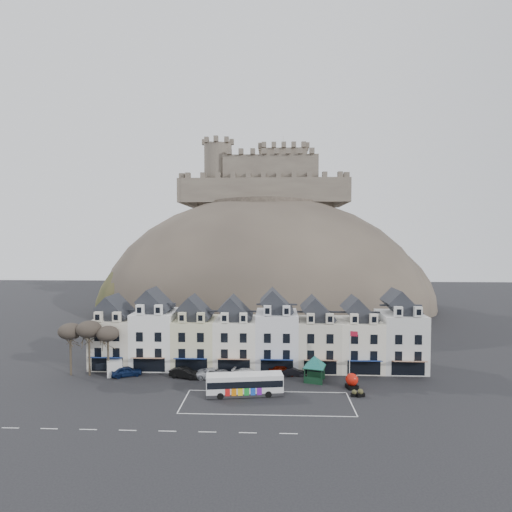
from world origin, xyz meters
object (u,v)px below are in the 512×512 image
Objects in this scene: car_black at (185,373)px; car_silver at (214,373)px; bus_shelter at (315,361)px; car_maroon at (283,370)px; red_buoy at (352,381)px; white_van at (114,365)px; bus at (245,383)px; flagpole at (350,353)px; car_charcoal at (293,372)px; car_white at (249,374)px; car_navy at (127,371)px.

car_black is 4.47m from car_silver.
bus_shelter is 5.87m from car_maroon.
red_buoy is 0.39× the size of white_van.
bus is 15.49m from red_buoy.
flagpole reaches higher than car_black.
flagpole is at bearing -114.00° from car_charcoal.
red_buoy is at bearing -92.09° from car_white.
white_van is 1.24× the size of car_navy.
white_van is at bearing 78.81° from car_silver.
bus reaches higher than car_silver.
car_navy is (-18.91, 6.72, -0.85)m from bus.
car_black is 15.27m from car_maroon.
car_silver is (-20.42, 2.05, -3.97)m from flagpole.
car_navy is at bearing 99.65° from car_white.
white_van is 28.69m from car_charcoal.
red_buoy is at bearing -121.74° from car_charcoal.
car_maroon reaches higher than car_silver.
car_maroon is (-4.71, 2.68, -2.26)m from bus_shelter.
red_buoy is at bearing -104.14° from car_silver.
bus_shelter is 4.53m from car_charcoal.
car_white is at bearing -95.55° from car_silver.
bus is 10.05m from car_maroon.
white_van is (-31.72, 2.68, -1.84)m from bus_shelter.
car_navy is at bearing 96.70° from car_maroon.
car_black is at bearing 87.12° from car_silver.
car_maroon is (-9.76, 3.95, -3.94)m from flagpole.
car_white is (0.17, 6.43, -0.89)m from bus.
bus_shelter is 1.58× the size of car_charcoal.
bus is 2.05× the size of car_silver.
car_black reaches higher than car_navy.
car_white is 1.36× the size of car_charcoal.
bus is 1.30× the size of flagpole.
car_charcoal is (-3.04, 2.35, -2.41)m from bus_shelter.
bus_shelter reaches higher than car_black.
flagpole is at bearing -117.31° from car_navy.
car_black reaches higher than car_charcoal.
car_silver reaches higher than car_charcoal.
bus_shelter is at bearing -97.44° from car_silver.
flagpole is (0.01, 1.40, 3.58)m from red_buoy.
car_black is at bearing 100.73° from car_white.
red_buoy is (15.17, 3.07, -0.50)m from bus.
bus_shelter reaches higher than car_maroon.
car_white is (9.88, 0.04, -0.04)m from car_black.
car_navy is (2.68, -1.71, -0.41)m from white_van.
flagpole reaches higher than car_silver.
car_maroon is at bearing -66.26° from car_black.
car_navy is at bearing 104.05° from car_black.
car_black is 0.91× the size of car_silver.
red_buoy is 15.38m from car_white.
car_charcoal is (12.33, 1.57, -0.12)m from car_silver.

